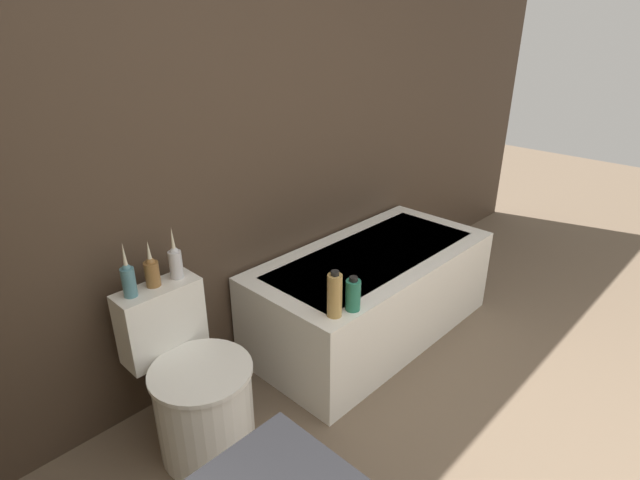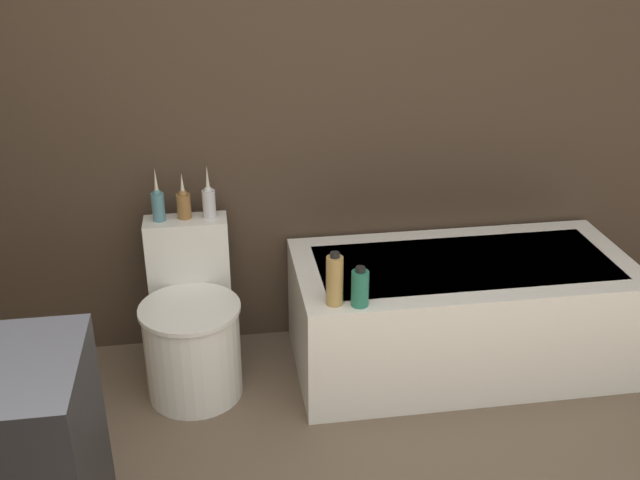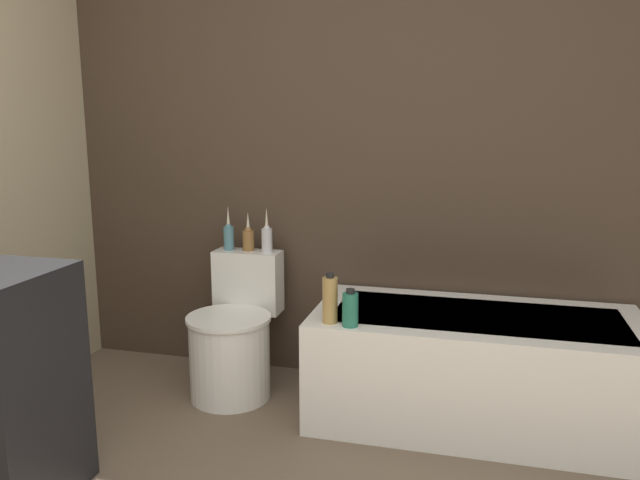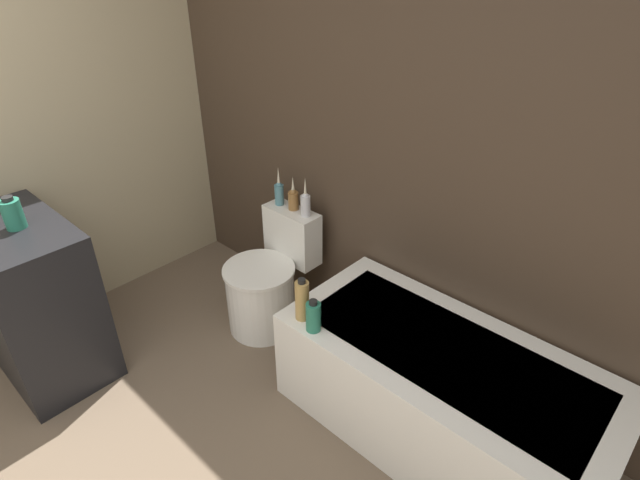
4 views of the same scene
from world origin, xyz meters
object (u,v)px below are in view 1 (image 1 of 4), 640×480
Objects in this scene: shampoo_bottle_tall at (335,295)px; vase_silver at (152,271)px; bathtub at (372,293)px; shampoo_bottle_short at (353,295)px; vase_gold at (128,279)px; toilet at (196,391)px; vase_bronze at (175,261)px.

vase_silver is at bearing 138.25° from shampoo_bottle_tall.
shampoo_bottle_short reaches higher than bathtub.
vase_gold is 0.11m from vase_silver.
vase_gold is 1.06× the size of shampoo_bottle_tall.
vase_silver is at bearing 168.57° from bathtub.
vase_silver is at bearing 141.26° from shampoo_bottle_short.
vase_silver reaches higher than toilet.
shampoo_bottle_tall reaches higher than bathtub.
shampoo_bottle_tall is 1.34× the size of shampoo_bottle_short.
vase_bronze is (0.11, 0.24, 0.51)m from toilet.
shampoo_bottle_short is (0.68, -0.55, -0.18)m from vase_silver.
vase_bronze reaches higher than shampoo_bottle_tall.
vase_silver is at bearing 90.00° from toilet.
vase_silver is at bearing 175.42° from vase_bronze.
toilet is 0.56m from vase_silver.
vase_silver is 1.24× the size of shampoo_bottle_short.
shampoo_bottle_tall reaches higher than toilet.
shampoo_bottle_short is (0.79, -0.54, -0.19)m from vase_gold.
toilet reaches higher than bathtub.
shampoo_bottle_tall is (0.59, -0.52, -0.15)m from vase_silver.
toilet is at bearing -64.79° from vase_gold.
vase_bronze is 0.72m from shampoo_bottle_tall.
bathtub is 1.45m from vase_gold.
vase_bronze reaches higher than toilet.
toilet is at bearing 154.65° from shampoo_bottle_tall.
shampoo_bottle_tall is at bearing -156.68° from bathtub.
shampoo_bottle_tall is 0.11m from shampoo_bottle_short.
vase_gold is at bearing 143.70° from shampoo_bottle_tall.
toilet is 3.41× the size of vase_silver.
toilet is 0.58m from vase_bronze.
vase_silver is 0.87× the size of vase_bronze.
toilet is 2.98× the size of vase_bronze.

